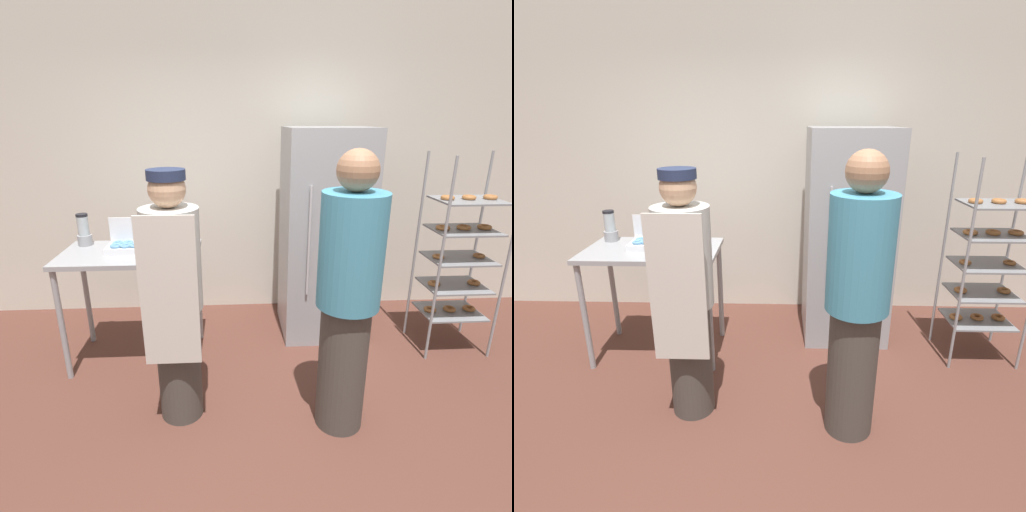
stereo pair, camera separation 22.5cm
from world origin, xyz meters
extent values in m
plane|color=brown|center=(0.00, 0.00, 0.00)|extent=(14.00, 14.00, 0.00)
cube|color=silver|center=(0.00, 2.19, 1.55)|extent=(6.40, 0.12, 3.10)
cube|color=#9EA0A5|center=(0.62, 1.60, 0.92)|extent=(0.72, 0.67, 1.84)
cube|color=gray|center=(0.62, 1.27, 0.94)|extent=(0.66, 0.02, 1.51)
cylinder|color=silver|center=(0.43, 1.24, 0.96)|extent=(0.02, 0.02, 0.90)
cylinder|color=#93969B|center=(1.41, 1.02, 0.83)|extent=(0.02, 0.02, 1.66)
cylinder|color=#93969B|center=(1.94, 1.02, 0.83)|extent=(0.02, 0.02, 1.66)
cylinder|color=#93969B|center=(1.41, 1.44, 0.83)|extent=(0.02, 0.02, 1.66)
cylinder|color=#93969B|center=(1.94, 1.44, 0.83)|extent=(0.02, 0.02, 1.66)
cube|color=gray|center=(1.68, 1.23, 0.32)|extent=(0.49, 0.39, 0.01)
torus|color=#AD6B38|center=(1.50, 1.23, 0.35)|extent=(0.10, 0.10, 0.03)
torus|color=#AD6B38|center=(1.68, 1.23, 0.35)|extent=(0.10, 0.10, 0.03)
torus|color=#AD6B38|center=(1.85, 1.23, 0.35)|extent=(0.10, 0.10, 0.03)
cube|color=gray|center=(1.68, 1.23, 0.57)|extent=(0.49, 0.39, 0.01)
torus|color=#AD6B38|center=(1.50, 1.23, 0.59)|extent=(0.10, 0.10, 0.03)
torus|color=#AD6B38|center=(1.85, 1.23, 0.59)|extent=(0.10, 0.10, 0.03)
cube|color=gray|center=(1.68, 1.23, 0.81)|extent=(0.49, 0.39, 0.01)
torus|color=#AD6B38|center=(1.50, 1.23, 0.83)|extent=(0.09, 0.09, 0.03)
torus|color=#AD6B38|center=(1.85, 1.23, 0.83)|extent=(0.09, 0.09, 0.03)
cube|color=gray|center=(1.68, 1.23, 1.05)|extent=(0.49, 0.39, 0.01)
torus|color=#AD6B38|center=(1.50, 1.23, 1.07)|extent=(0.11, 0.11, 0.03)
torus|color=#AD6B38|center=(1.68, 1.23, 1.07)|extent=(0.11, 0.11, 0.03)
torus|color=#AD6B38|center=(1.85, 1.23, 1.07)|extent=(0.11, 0.11, 0.03)
cube|color=gray|center=(1.68, 1.23, 1.29)|extent=(0.49, 0.39, 0.01)
torus|color=#AD6B38|center=(1.50, 1.23, 1.32)|extent=(0.10, 0.10, 0.03)
torus|color=#AD6B38|center=(1.68, 1.23, 1.32)|extent=(0.10, 0.10, 0.03)
torus|color=#AD6B38|center=(1.85, 1.23, 1.32)|extent=(0.10, 0.10, 0.03)
cube|color=#9EA0A5|center=(-0.97, 1.20, 0.91)|extent=(1.05, 0.62, 0.04)
cylinder|color=#9EA0A5|center=(-1.46, 0.93, 0.45)|extent=(0.04, 0.04, 0.89)
cylinder|color=#9EA0A5|center=(-0.49, 0.93, 0.45)|extent=(0.04, 0.04, 0.89)
cylinder|color=#9EA0A5|center=(-1.46, 1.47, 0.45)|extent=(0.04, 0.04, 0.89)
cylinder|color=#9EA0A5|center=(-0.49, 1.47, 0.45)|extent=(0.04, 0.04, 0.89)
cube|color=white|center=(-0.99, 1.20, 0.95)|extent=(0.30, 0.20, 0.05)
cube|color=white|center=(-0.99, 1.30, 1.08)|extent=(0.29, 0.01, 0.20)
torus|color=#669EC6|center=(-1.07, 1.16, 0.99)|extent=(0.08, 0.08, 0.02)
torus|color=#669EC6|center=(-0.99, 1.16, 0.99)|extent=(0.08, 0.08, 0.02)
torus|color=#669EC6|center=(-0.92, 1.16, 0.99)|extent=(0.08, 0.08, 0.02)
torus|color=#669EC6|center=(-1.07, 1.24, 0.99)|extent=(0.08, 0.08, 0.02)
torus|color=#669EC6|center=(-0.99, 1.24, 0.99)|extent=(0.08, 0.08, 0.02)
cylinder|color=#99999E|center=(-1.37, 1.39, 0.97)|extent=(0.11, 0.11, 0.08)
cylinder|color=#B2BCC1|center=(-1.37, 1.39, 1.09)|extent=(0.09, 0.09, 0.15)
cylinder|color=black|center=(-1.37, 1.39, 1.18)|extent=(0.09, 0.09, 0.02)
cylinder|color=#47423D|center=(-0.54, 0.49, 0.40)|extent=(0.28, 0.28, 0.79)
cylinder|color=beige|center=(-0.54, 0.49, 1.11)|extent=(0.35, 0.35, 0.63)
sphere|color=tan|center=(-0.54, 0.49, 1.53)|extent=(0.21, 0.21, 0.21)
cube|color=beige|center=(-0.54, 0.31, 0.97)|extent=(0.33, 0.02, 0.90)
cylinder|color=#232D4C|center=(-0.54, 0.49, 1.61)|extent=(0.22, 0.22, 0.06)
cylinder|color=#47423D|center=(0.49, 0.34, 0.43)|extent=(0.30, 0.30, 0.85)
cylinder|color=teal|center=(0.49, 0.34, 1.19)|extent=(0.37, 0.37, 0.67)
sphere|color=#9E7051|center=(0.49, 0.34, 1.64)|extent=(0.23, 0.23, 0.23)
camera|label=1|loc=(-0.18, -1.77, 1.90)|focal=28.00mm
camera|label=2|loc=(0.05, -1.77, 1.90)|focal=28.00mm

